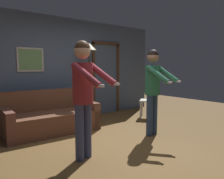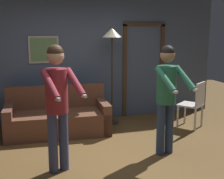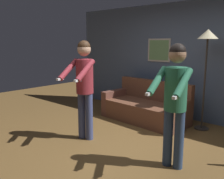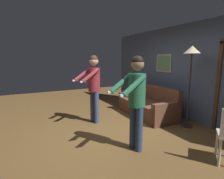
% 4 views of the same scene
% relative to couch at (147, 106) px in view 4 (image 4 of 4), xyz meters
% --- Properties ---
extents(ground_plane, '(12.00, 12.00, 0.00)m').
position_rel_couch_xyz_m(ground_plane, '(0.52, -1.52, -0.28)').
color(ground_plane, brown).
extents(back_wall_assembly, '(6.40, 0.10, 2.60)m').
position_rel_couch_xyz_m(back_wall_assembly, '(0.53, 0.76, 1.02)').
color(back_wall_assembly, '#4A5A75').
rests_on(back_wall_assembly, ground_plane).
extents(couch, '(1.95, 0.98, 0.87)m').
position_rel_couch_xyz_m(couch, '(0.00, 0.00, 0.00)').
color(couch, brown).
rests_on(couch, ground_plane).
extents(torchiere_lamp, '(0.39, 0.39, 1.96)m').
position_rel_couch_xyz_m(torchiere_lamp, '(1.17, 0.29, 1.41)').
color(torchiere_lamp, '#332D28').
rests_on(torchiere_lamp, ground_plane).
extents(person_standing_left, '(0.54, 0.71, 1.75)m').
position_rel_couch_xyz_m(person_standing_left, '(-0.20, -1.63, 0.79)').
color(person_standing_left, '#3C4775').
rests_on(person_standing_left, ground_plane).
extents(person_standing_right, '(0.48, 0.68, 1.71)m').
position_rel_couch_xyz_m(person_standing_right, '(1.48, -1.52, 0.76)').
color(person_standing_right, navy).
rests_on(person_standing_right, ground_plane).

